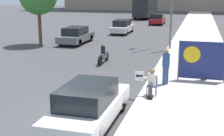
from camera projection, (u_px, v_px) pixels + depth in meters
ground_plane at (78, 117)px, 11.36m from camera, size 160.00×160.00×0.00m
sidewalk_curb at (196, 48)px, 24.32m from camera, size 4.42×90.00×0.16m
seated_protester at (151, 82)px, 12.98m from camera, size 0.92×0.77×1.17m
jogger_on_sidewalk at (166, 66)px, 14.60m from camera, size 0.34×0.34×1.69m
pedestrian_behind at (205, 62)px, 15.28m from camera, size 0.34×0.34×1.73m
protest_banner at (201, 60)px, 15.05m from camera, size 2.25×0.06×1.95m
traffic_light_pole at (162, 4)px, 23.75m from camera, size 2.21×1.98×4.88m
parked_car_curbside at (89, 104)px, 10.53m from camera, size 1.77×4.61×1.45m
car_on_road_nearest at (76, 35)px, 26.86m from camera, size 1.84×4.53×1.46m
car_on_road_midblock at (122, 27)px, 33.28m from camera, size 1.72×4.46×1.47m
car_on_road_distant at (157, 19)px, 42.27m from camera, size 1.79×4.16×1.42m
city_bus_on_road at (146, 6)px, 52.47m from camera, size 2.50×10.70×3.31m
motorcycle_on_road at (103, 55)px, 19.56m from camera, size 0.28×2.04×1.19m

